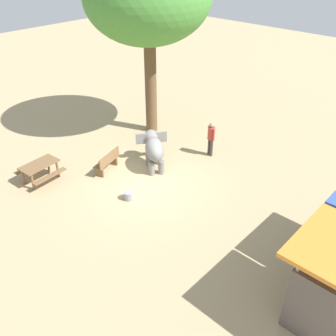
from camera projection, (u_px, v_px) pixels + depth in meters
ground_plane at (146, 183)px, 15.18m from camera, size 60.00×60.00×0.00m
elephant at (154, 148)px, 15.77m from camera, size 1.82×1.94×1.41m
person_handler at (211, 136)px, 16.57m from camera, size 0.32×0.48×1.62m
wooden_bench at (108, 161)px, 15.69m from camera, size 1.46×0.79×0.88m
picnic_table_near at (40, 168)px, 15.02m from camera, size 1.63×1.61×0.78m
feed_bucket at (128, 196)px, 14.16m from camera, size 0.36×0.36×0.32m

